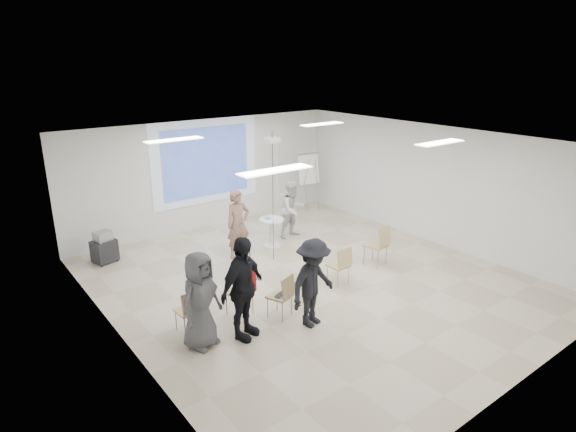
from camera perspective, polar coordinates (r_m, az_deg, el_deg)
floor at (r=10.47m, az=2.69°, el=-7.87°), size 8.00×9.00×0.10m
ceiling at (r=9.52m, az=2.97°, el=9.12°), size 8.00×9.00×0.10m
wall_back at (r=13.55m, az=-9.73°, el=4.96°), size 8.00×0.10×3.00m
wall_left at (r=8.05m, az=-19.89°, el=-5.24°), size 0.10×9.00×3.00m
wall_right at (r=12.79m, az=16.85°, el=3.64°), size 0.10×9.00×3.00m
projection_halo at (r=13.42m, az=-9.68°, el=6.36°), size 3.20×0.01×2.30m
projection_image at (r=13.41m, az=-9.65°, el=6.35°), size 2.60×0.01×1.90m
pedestal_table at (r=12.07m, az=-1.94°, el=-1.77°), size 0.77×0.77×0.76m
player_left at (r=11.33m, az=-5.96°, el=-0.45°), size 0.70×0.48×1.89m
player_right at (r=12.65m, az=0.59°, el=1.15°), size 0.84×0.68×1.67m
controller_left at (r=11.53m, az=-5.91°, el=1.46°), size 0.04×0.12×0.04m
controller_right at (r=12.65m, az=-0.75°, el=2.54°), size 0.04×0.11×0.04m
chair_far_left at (r=8.54m, az=-11.60°, el=-10.62°), size 0.41×0.43×0.83m
chair_left_mid at (r=8.92m, az=-5.46°, el=-8.62°), size 0.51×0.54×0.91m
chair_left_inner at (r=8.83m, az=-0.60°, el=-9.10°), size 0.52×0.54×0.85m
chair_center at (r=9.49m, az=1.80°, el=-7.21°), size 0.51×0.52×0.81m
chair_right_inner at (r=10.09m, az=6.27°, el=-5.56°), size 0.41×0.44×0.85m
chair_right_far at (r=11.12m, az=10.74°, el=-3.09°), size 0.53×0.56×0.97m
red_jacket at (r=8.72m, az=-5.08°, el=-7.94°), size 0.47×0.20×0.44m
laptop at (r=8.90m, az=-1.08°, el=-9.20°), size 0.37×0.32×0.02m
audience_left at (r=8.05m, az=-5.44°, el=-7.72°), size 1.40×1.13×2.08m
audience_mid at (r=8.44m, az=2.99°, el=-7.28°), size 1.31×0.90×1.85m
audience_outer at (r=7.98m, az=-10.43°, el=-9.14°), size 1.06×0.88×1.86m
flipchart_easel at (r=14.57m, az=2.46°, el=5.61°), size 0.80×0.61×1.86m
av_cart at (r=11.98m, az=-20.96°, el=-3.57°), size 0.60×0.53×0.76m
ceiling_projector at (r=10.80m, az=-1.83°, el=8.29°), size 0.30×0.25×3.00m
fluor_panel_nw at (r=10.16m, az=-13.35°, el=8.78°), size 1.20×0.30×0.02m
fluor_panel_ne at (r=12.33m, az=4.06°, el=10.82°), size 1.20×0.30×0.02m
fluor_panel_sw at (r=7.17m, az=-1.51°, el=5.44°), size 1.20×0.30×0.02m
fluor_panel_se at (r=10.01m, az=17.55°, el=8.29°), size 1.20×0.30×0.02m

